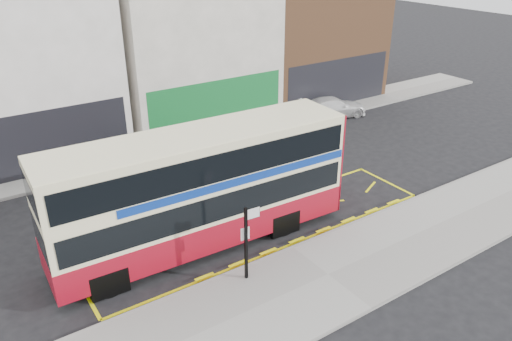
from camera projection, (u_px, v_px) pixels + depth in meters
ground at (286, 245)px, 18.47m from camera, size 120.00×120.00×0.00m
pavement at (328, 276)px, 16.72m from camera, size 40.00×4.00×0.15m
kerb at (293, 249)px, 18.16m from camera, size 40.00×0.15×0.15m
far_pavement at (163, 147)px, 26.66m from camera, size 50.00×3.00×0.15m
road_markings at (262, 226)px, 19.66m from camera, size 14.00×3.40×0.01m
terrace_left at (17, 48)px, 24.61m from camera, size 8.00×8.01×11.80m
terrace_green_shop at (182, 34)px, 29.24m from camera, size 9.00×8.01×11.30m
terrace_right at (302, 28)px, 33.98m from camera, size 9.00×8.01×10.30m
double_decker_bus at (202, 188)px, 17.66m from camera, size 11.03×2.89×4.37m
bus_stop_post at (248, 236)px, 15.85m from camera, size 0.66×0.13×2.66m
car_grey at (147, 156)px, 24.01m from camera, size 4.67×2.37×1.47m
car_white at (333, 107)px, 31.05m from camera, size 4.53×2.78×1.23m
street_tree_right at (262, 50)px, 29.79m from camera, size 2.77×2.77×5.98m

